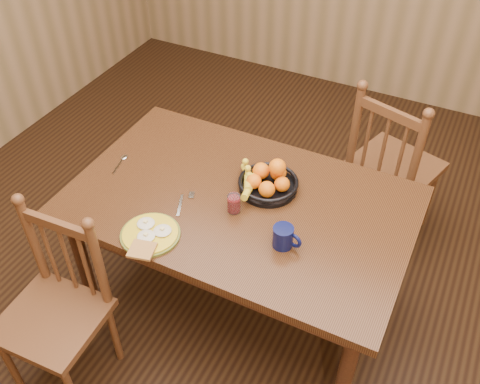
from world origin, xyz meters
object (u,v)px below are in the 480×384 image
at_px(chair_far, 391,166).
at_px(coffee_mug, 284,237).
at_px(breakfast_plate, 150,234).
at_px(chair_near, 57,310).
at_px(dining_table, 240,213).
at_px(fruit_bowl, 267,181).

height_order(chair_far, coffee_mug, chair_far).
bearing_deg(coffee_mug, breakfast_plate, -158.57).
distance_m(chair_far, breakfast_plate, 1.52).
bearing_deg(breakfast_plate, chair_near, -130.97).
bearing_deg(dining_table, chair_far, 58.99).
distance_m(breakfast_plate, fruit_bowl, 0.61).
relative_size(chair_far, chair_near, 1.08).
bearing_deg(chair_far, fruit_bowl, 76.37).
relative_size(coffee_mug, fruit_bowl, 0.41).
height_order(breakfast_plate, fruit_bowl, fruit_bowl).
bearing_deg(chair_near, breakfast_plate, 46.32).
xyz_separation_m(dining_table, chair_far, (0.54, 0.89, -0.17)).
distance_m(dining_table, chair_near, 0.94).
height_order(chair_near, fruit_bowl, chair_near).
distance_m(coffee_mug, fruit_bowl, 0.37).
xyz_separation_m(coffee_mug, fruit_bowl, (-0.21, 0.30, -0.00)).
distance_m(chair_near, coffee_mug, 1.07).
bearing_deg(dining_table, fruit_bowl, 58.56).
bearing_deg(breakfast_plate, dining_table, 57.38).
relative_size(chair_near, breakfast_plate, 3.18).
relative_size(chair_far, coffee_mug, 7.62).
distance_m(dining_table, breakfast_plate, 0.47).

